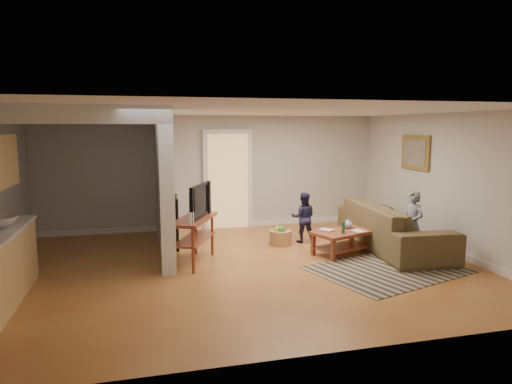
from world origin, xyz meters
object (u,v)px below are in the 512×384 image
at_px(child, 411,256).
at_px(toy_basket, 281,237).
at_px(coffee_table, 343,236).
at_px(sofa, 391,248).
at_px(toddler, 303,242).
at_px(speaker_left, 175,225).
at_px(tv_console, 195,222).
at_px(speaker_right, 175,221).

bearing_deg(child, toy_basket, -140.15).
height_order(coffee_table, child, coffee_table).
relative_size(sofa, toddler, 2.88).
height_order(sofa, toddler, toddler).
bearing_deg(child, coffee_table, -127.30).
xyz_separation_m(coffee_table, speaker_left, (-2.88, 0.89, 0.15)).
height_order(tv_console, toddler, tv_console).
height_order(speaker_right, toddler, speaker_right).
height_order(sofa, speaker_left, speaker_left).
bearing_deg(child, speaker_right, -127.68).
relative_size(coffee_table, speaker_right, 1.18).
xyz_separation_m(tv_console, toddler, (2.22, 0.89, -0.70)).
bearing_deg(toy_basket, speaker_left, -179.92).
bearing_deg(speaker_left, coffee_table, -27.81).
height_order(toy_basket, child, child).
bearing_deg(toy_basket, sofa, -21.44).
bearing_deg(child, toddler, -149.30).
height_order(sofa, tv_console, tv_console).
bearing_deg(sofa, speaker_left, 83.82).
bearing_deg(toddler, speaker_right, 13.79).
bearing_deg(tv_console, sofa, 25.77).
distance_m(sofa, toddler, 1.67).
distance_m(speaker_left, speaker_right, 0.20).
bearing_deg(coffee_table, tv_console, 178.30).
xyz_separation_m(speaker_left, toy_basket, (2.00, 0.00, -0.33)).
relative_size(coffee_table, toddler, 1.24).
bearing_deg(speaker_right, tv_console, -51.52).
height_order(sofa, speaker_right, speaker_right).
height_order(speaker_left, speaker_right, speaker_right).
bearing_deg(coffee_table, speaker_right, 159.30).
relative_size(coffee_table, tv_console, 0.94).
xyz_separation_m(tv_console, child, (3.74, -0.49, -0.70)).
xyz_separation_m(sofa, toy_basket, (-1.94, 0.76, 0.16)).
distance_m(sofa, child, 0.55).
height_order(coffee_table, tv_console, tv_console).
relative_size(speaker_right, toy_basket, 2.45).
xyz_separation_m(tv_console, toy_basket, (1.74, 0.81, -0.54)).
relative_size(tv_console, speaker_right, 1.25).
bearing_deg(coffee_table, speaker_left, 162.85).
distance_m(coffee_table, toddler, 1.09).
height_order(speaker_left, toy_basket, speaker_left).
distance_m(tv_console, toy_basket, 1.99).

